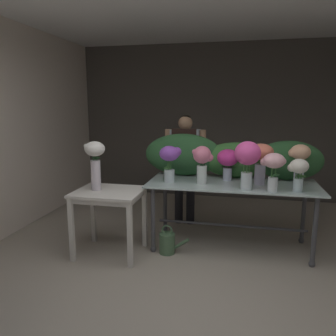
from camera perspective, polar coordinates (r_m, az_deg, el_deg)
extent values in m
plane|color=#9E9384|center=(4.54, 6.33, -11.24)|extent=(8.62, 8.62, 0.00)
cube|color=#4C4742|center=(6.17, 8.52, 7.86)|extent=(5.17, 0.12, 2.79)
cube|color=beige|center=(5.16, -23.43, 6.54)|extent=(0.12, 4.04, 2.79)
cube|color=silver|center=(4.36, 7.19, 25.99)|extent=(5.29, 4.04, 0.12)
cube|color=#AEC4C2|center=(3.94, 11.00, -2.64)|extent=(1.95, 0.84, 0.02)
cylinder|color=#4C4C51|center=(3.87, -2.60, -8.93)|extent=(0.05, 0.05, 0.79)
sphere|color=#4C4C51|center=(4.00, -2.55, -13.82)|extent=(0.07, 0.07, 0.07)
cylinder|color=#4C4C51|center=(3.84, 24.06, -10.05)|extent=(0.05, 0.05, 0.79)
sphere|color=#4C4C51|center=(3.98, 23.64, -14.95)|extent=(0.07, 0.07, 0.07)
cylinder|color=#4C4C51|center=(4.45, -0.50, -6.24)|extent=(0.05, 0.05, 0.79)
sphere|color=#4C4C51|center=(4.57, -0.49, -10.58)|extent=(0.07, 0.07, 0.07)
cylinder|color=#4C4C51|center=(4.43, 22.42, -7.18)|extent=(0.05, 0.05, 0.79)
sphere|color=#4C4C51|center=(4.55, 22.08, -11.53)|extent=(0.07, 0.07, 0.07)
cylinder|color=#4C4C51|center=(4.09, 10.74, -9.75)|extent=(1.75, 0.03, 0.03)
cube|color=silver|center=(3.78, -10.20, -4.08)|extent=(0.75, 0.63, 0.03)
cube|color=silver|center=(3.79, -10.18, -4.73)|extent=(0.69, 0.57, 0.06)
cube|color=silver|center=(3.80, -16.35, -10.24)|extent=(0.05, 0.05, 0.72)
cube|color=silver|center=(3.54, -6.62, -11.43)|extent=(0.05, 0.05, 0.72)
cube|color=silver|center=(4.26, -12.81, -7.75)|extent=(0.05, 0.05, 0.72)
cube|color=silver|center=(4.03, -4.07, -8.57)|extent=(0.05, 0.05, 0.72)
cylinder|color=#232328|center=(4.81, 1.90, -4.65)|extent=(0.12, 0.12, 0.83)
cylinder|color=#232328|center=(4.78, 3.91, -4.76)|extent=(0.12, 0.12, 0.83)
cube|color=#B2BCC6|center=(4.66, 2.98, 3.41)|extent=(0.40, 0.22, 0.53)
cube|color=black|center=(4.55, 2.74, 2.73)|extent=(0.34, 0.02, 0.65)
cylinder|color=tan|center=(4.70, 0.03, 3.37)|extent=(0.09, 0.09, 0.55)
cylinder|color=tan|center=(4.63, 5.99, 3.19)|extent=(0.09, 0.09, 0.55)
sphere|color=tan|center=(4.63, 3.03, 7.77)|extent=(0.20, 0.20, 0.20)
ellipsoid|color=black|center=(4.64, 3.07, 8.59)|extent=(0.15, 0.15, 0.09)
ellipsoid|color=#28562D|center=(4.24, 2.63, 2.33)|extent=(0.99, 0.32, 0.54)
ellipsoid|color=#387033|center=(4.19, 11.75, 1.35)|extent=(0.87, 0.32, 0.44)
ellipsoid|color=#28562D|center=(4.23, 20.15, 1.24)|extent=(0.81, 0.31, 0.48)
cylinder|color=silver|center=(3.82, 5.85, -1.13)|extent=(0.12, 0.12, 0.21)
cylinder|color=#9EBCB2|center=(3.83, 5.83, -2.01)|extent=(0.11, 0.11, 0.09)
cylinder|color=#28562D|center=(3.81, 6.31, -0.62)|extent=(0.01, 0.01, 0.27)
cylinder|color=#28562D|center=(3.83, 5.78, -0.53)|extent=(0.01, 0.01, 0.27)
cylinder|color=#28562D|center=(3.79, 5.66, -0.66)|extent=(0.01, 0.01, 0.27)
ellipsoid|color=pink|center=(3.78, 5.91, 2.29)|extent=(0.21, 0.21, 0.20)
sphere|color=pink|center=(3.80, 4.64, 2.81)|extent=(0.06, 0.06, 0.06)
sphere|color=pink|center=(3.77, 7.17, 1.81)|extent=(0.09, 0.09, 0.09)
ellipsoid|color=#28562D|center=(3.80, 5.89, 0.77)|extent=(0.04, 0.10, 0.03)
cylinder|color=silver|center=(3.90, 15.61, -1.06)|extent=(0.12, 0.12, 0.24)
cylinder|color=#9EBCB2|center=(3.91, 15.56, -2.00)|extent=(0.11, 0.11, 0.10)
cylinder|color=#2D6028|center=(3.89, 15.91, -0.37)|extent=(0.01, 0.01, 0.31)
cylinder|color=#2D6028|center=(3.91, 15.46, -0.31)|extent=(0.01, 0.01, 0.31)
cylinder|color=#2D6028|center=(3.87, 15.56, -0.41)|extent=(0.01, 0.01, 0.31)
ellipsoid|color=#EF7A60|center=(3.86, 15.80, 2.72)|extent=(0.28, 0.28, 0.19)
sphere|color=#EF7A60|center=(3.86, 14.23, 2.92)|extent=(0.09, 0.09, 0.09)
sphere|color=#EF7A60|center=(3.85, 17.22, 2.16)|extent=(0.06, 0.06, 0.06)
ellipsoid|color=#2D6028|center=(3.84, 16.16, 0.84)|extent=(0.09, 0.11, 0.03)
cylinder|color=silver|center=(3.89, 0.24, -1.35)|extent=(0.12, 0.12, 0.15)
cylinder|color=#9EBCB2|center=(3.90, 0.24, -1.95)|extent=(0.11, 0.11, 0.06)
cylinder|color=#387033|center=(3.87, 0.49, -0.28)|extent=(0.01, 0.01, 0.28)
cylinder|color=#387033|center=(3.89, 0.22, -0.23)|extent=(0.01, 0.01, 0.28)
cylinder|color=#387033|center=(3.87, -0.09, -0.28)|extent=(0.01, 0.01, 0.28)
cylinder|color=#387033|center=(3.85, 0.13, -0.34)|extent=(0.01, 0.01, 0.28)
ellipsoid|color=purple|center=(3.84, 0.24, 2.52)|extent=(0.23, 0.23, 0.18)
sphere|color=purple|center=(3.85, 1.55, 2.84)|extent=(0.11, 0.11, 0.11)
ellipsoid|color=#477F3D|center=(3.87, -0.13, 0.03)|extent=(0.09, 0.10, 0.03)
cylinder|color=silver|center=(3.64, 13.41, -2.19)|extent=(0.12, 0.12, 0.19)
cylinder|color=#9EBCB2|center=(3.65, 13.37, -2.98)|extent=(0.11, 0.11, 0.08)
cylinder|color=#477F3D|center=(3.62, 13.83, -1.12)|extent=(0.01, 0.01, 0.31)
cylinder|color=#477F3D|center=(3.64, 13.39, -1.04)|extent=(0.01, 0.01, 0.31)
cylinder|color=#477F3D|center=(3.62, 12.96, -1.08)|extent=(0.01, 0.01, 0.31)
cylinder|color=#477F3D|center=(3.61, 13.44, -1.14)|extent=(0.01, 0.01, 0.31)
ellipsoid|color=#E54C9E|center=(3.59, 13.62, 2.51)|extent=(0.28, 0.28, 0.25)
sphere|color=#E54C9E|center=(3.58, 12.42, 2.25)|extent=(0.09, 0.09, 0.09)
sphere|color=#E54C9E|center=(3.59, 14.82, 2.93)|extent=(0.10, 0.10, 0.10)
cylinder|color=silver|center=(4.01, 21.67, -1.27)|extent=(0.11, 0.11, 0.21)
cylinder|color=#9EBCB2|center=(4.03, 21.61, -2.10)|extent=(0.10, 0.10, 0.09)
cylinder|color=#477F3D|center=(4.01, 22.11, -0.41)|extent=(0.01, 0.01, 0.32)
cylinder|color=#477F3D|center=(4.02, 21.49, -0.32)|extent=(0.01, 0.01, 0.32)
cylinder|color=#477F3D|center=(3.97, 21.56, -0.46)|extent=(0.01, 0.01, 0.32)
ellipsoid|color=#F4B78E|center=(3.97, 21.94, 2.58)|extent=(0.22, 0.22, 0.17)
sphere|color=#F4B78E|center=(3.94, 20.79, 2.46)|extent=(0.10, 0.10, 0.10)
ellipsoid|color=#28562D|center=(3.96, 22.24, 0.40)|extent=(0.08, 0.11, 0.03)
cylinder|color=silver|center=(3.63, 17.66, -2.70)|extent=(0.10, 0.10, 0.15)
cylinder|color=#9EBCB2|center=(3.64, 17.62, -3.37)|extent=(0.10, 0.10, 0.06)
cylinder|color=#387033|center=(3.61, 18.05, -1.68)|extent=(0.01, 0.01, 0.27)
cylinder|color=#387033|center=(3.63, 17.56, -1.59)|extent=(0.01, 0.01, 0.27)
cylinder|color=#387033|center=(3.59, 17.46, -1.70)|extent=(0.01, 0.01, 0.27)
ellipsoid|color=#EFB2BC|center=(3.58, 17.88, 1.21)|extent=(0.23, 0.23, 0.16)
sphere|color=#EFB2BC|center=(3.58, 16.29, 1.02)|extent=(0.08, 0.08, 0.08)
sphere|color=#EFB2BC|center=(3.59, 19.22, 1.11)|extent=(0.08, 0.08, 0.08)
ellipsoid|color=#28562D|center=(3.61, 18.21, -1.20)|extent=(0.10, 0.09, 0.03)
cylinder|color=silver|center=(4.03, 10.23, -1.03)|extent=(0.11, 0.11, 0.15)
cylinder|color=#9EBCB2|center=(4.04, 10.21, -1.63)|extent=(0.10, 0.10, 0.06)
cylinder|color=#477F3D|center=(4.03, 10.46, -0.52)|extent=(0.01, 0.01, 0.21)
cylinder|color=#477F3D|center=(4.05, 10.02, -0.46)|extent=(0.01, 0.01, 0.21)
cylinder|color=#477F3D|center=(4.01, 10.15, -0.56)|extent=(0.01, 0.01, 0.21)
ellipsoid|color=#D1338E|center=(4.00, 10.33, 1.79)|extent=(0.26, 0.26, 0.20)
sphere|color=#D1338E|center=(4.01, 11.87, 1.58)|extent=(0.06, 0.06, 0.06)
ellipsoid|color=#477F3D|center=(4.04, 10.16, 0.40)|extent=(0.11, 0.09, 0.03)
cylinder|color=silver|center=(3.71, 21.54, -2.74)|extent=(0.10, 0.10, 0.14)
cylinder|color=#9EBCB2|center=(3.72, 21.50, -3.34)|extent=(0.09, 0.09, 0.06)
cylinder|color=#387033|center=(3.70, 21.98, -2.06)|extent=(0.01, 0.01, 0.22)
cylinder|color=#387033|center=(3.73, 21.50, -1.95)|extent=(0.01, 0.01, 0.22)
cylinder|color=#387033|center=(3.69, 21.21, -2.04)|extent=(0.01, 0.01, 0.22)
cylinder|color=#387033|center=(3.69, 21.65, -2.09)|extent=(0.01, 0.01, 0.22)
ellipsoid|color=white|center=(3.67, 21.76, 0.31)|extent=(0.19, 0.19, 0.15)
sphere|color=white|center=(3.66, 20.61, 0.05)|extent=(0.09, 0.09, 0.09)
sphere|color=white|center=(3.69, 22.65, 0.20)|extent=(0.06, 0.06, 0.06)
ellipsoid|color=#477F3D|center=(3.72, 22.06, -1.32)|extent=(0.11, 0.06, 0.03)
cylinder|color=silver|center=(3.80, -12.38, -1.21)|extent=(0.11, 0.11, 0.34)
cylinder|color=#9EBCB2|center=(3.82, -12.33, -2.62)|extent=(0.10, 0.10, 0.14)
cylinder|color=#28562D|center=(3.79, -12.15, -0.56)|extent=(0.01, 0.01, 0.41)
cylinder|color=#28562D|center=(3.82, -12.39, -0.48)|extent=(0.01, 0.01, 0.41)
cylinder|color=#28562D|center=(3.77, -12.72, -0.62)|extent=(0.01, 0.01, 0.41)
ellipsoid|color=white|center=(3.75, -12.57, 3.26)|extent=(0.22, 0.22, 0.17)
sphere|color=white|center=(3.78, -13.96, 3.64)|extent=(0.06, 0.06, 0.06)
ellipsoid|color=#28562D|center=(3.80, -12.38, 1.72)|extent=(0.09, 0.10, 0.03)
cylinder|color=#4C704C|center=(3.92, -0.17, -12.90)|extent=(0.18, 0.18, 0.24)
cylinder|color=#4C704C|center=(3.89, 2.34, -12.94)|extent=(0.18, 0.04, 0.14)
torus|color=#4C704C|center=(3.86, -0.17, -10.73)|extent=(0.13, 0.02, 0.13)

